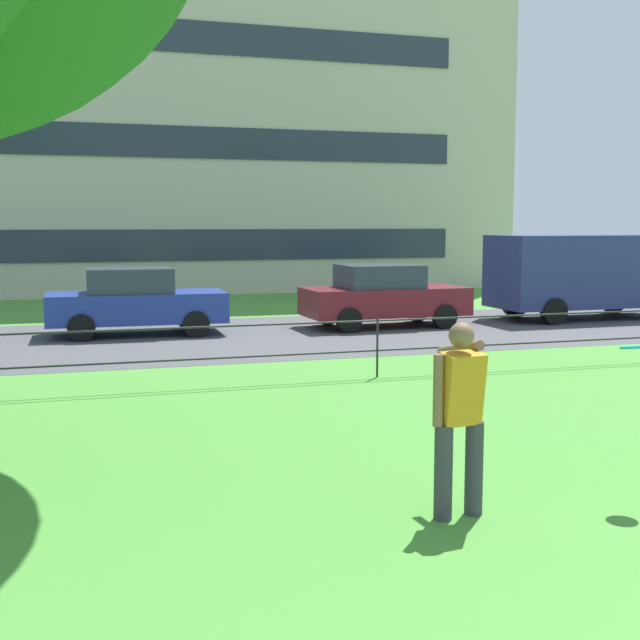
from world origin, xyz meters
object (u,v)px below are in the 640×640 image
Objects in this scene: frisbee at (635,347)px; apartment_building_background at (16,49)px; car_blue_far_right at (135,301)px; car_maroon_left at (383,296)px; person_thrower at (459,413)px; panel_van_far_left at (584,271)px.

apartment_building_background is at bearing 102.34° from frisbee.
car_maroon_left is (5.98, -0.34, 0.00)m from car_blue_far_right.
apartment_building_background is at bearing 119.53° from car_maroon_left.
car_maroon_left is (4.41, 12.78, -0.15)m from person_thrower.
car_maroon_left is 5.82m from panel_van_far_left.
frisbee is at bearing -101.59° from car_maroon_left.
apartment_building_background reaches higher than frisbee.
car_maroon_left reaches higher than frisbee.
apartment_building_background is (-8.82, 15.58, 8.36)m from car_maroon_left.
car_blue_far_right is 5.99m from car_maroon_left.
panel_van_far_left is (10.21, 12.87, 0.35)m from person_thrower.
frisbee is 30.03m from apartment_building_background.
person_thrower is 0.42× the size of car_blue_far_right.
apartment_building_background is at bearing 100.58° from car_blue_far_right.
frisbee is 15.38m from panel_van_far_left.
apartment_building_background is (-14.62, 15.49, 7.86)m from panel_van_far_left.
car_maroon_left is (2.62, 12.78, -0.64)m from frisbee.
car_blue_far_right is 0.81× the size of panel_van_far_left.
car_maroon_left is 0.11× the size of apartment_building_background.
apartment_building_background is (-6.20, 28.36, 7.72)m from frisbee.
car_blue_far_right is 11.79m from panel_van_far_left.
apartment_building_background is (-4.41, 28.36, 8.21)m from person_thrower.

